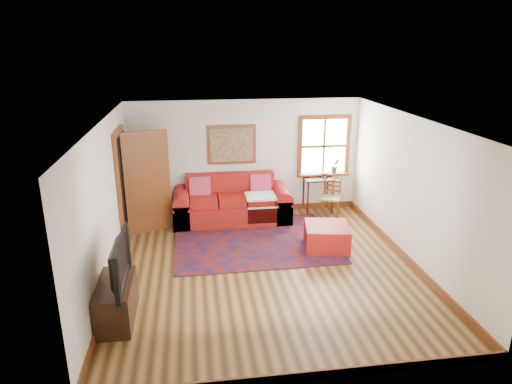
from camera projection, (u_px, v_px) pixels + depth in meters
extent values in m
plane|color=#402611|center=(265.00, 268.00, 7.74)|extent=(5.50, 5.50, 0.00)
cube|color=silver|center=(245.00, 157.00, 9.93)|extent=(5.00, 0.04, 2.50)
cube|color=silver|center=(308.00, 283.00, 4.76)|extent=(5.00, 0.04, 2.50)
cube|color=silver|center=(106.00, 206.00, 7.01)|extent=(0.04, 5.50, 2.50)
cube|color=silver|center=(412.00, 191.00, 7.68)|extent=(0.04, 5.50, 2.50)
cube|color=white|center=(266.00, 121.00, 6.95)|extent=(5.00, 5.50, 0.04)
cube|color=brown|center=(246.00, 209.00, 10.29)|extent=(5.00, 0.03, 0.12)
cube|color=brown|center=(114.00, 275.00, 7.38)|extent=(0.03, 5.50, 0.12)
cube|color=brown|center=(404.00, 255.00, 8.05)|extent=(0.03, 5.50, 0.12)
cube|color=white|center=(324.00, 146.00, 10.09)|extent=(1.00, 0.02, 1.20)
cube|color=brown|center=(325.00, 117.00, 9.87)|extent=(1.18, 0.06, 0.09)
cube|color=brown|center=(323.00, 174.00, 10.28)|extent=(1.18, 0.06, 0.09)
cube|color=brown|center=(300.00, 147.00, 10.00)|extent=(0.09, 0.06, 1.20)
cube|color=brown|center=(348.00, 145.00, 10.15)|extent=(0.09, 0.06, 1.20)
cube|color=brown|center=(324.00, 146.00, 10.07)|extent=(1.00, 0.04, 0.05)
cube|color=brown|center=(324.00, 174.00, 10.20)|extent=(1.15, 0.20, 0.04)
imported|color=#236423|center=(335.00, 166.00, 10.16)|extent=(0.18, 0.15, 0.33)
cube|color=black|center=(122.00, 188.00, 8.58)|extent=(0.02, 0.90, 2.05)
cube|color=brown|center=(120.00, 196.00, 8.12)|extent=(0.06, 0.09, 2.05)
cube|color=brown|center=(127.00, 181.00, 9.05)|extent=(0.06, 0.09, 2.05)
cube|color=brown|center=(118.00, 132.00, 8.25)|extent=(0.06, 1.08, 0.09)
cube|color=brown|center=(147.00, 183.00, 8.92)|extent=(0.86, 0.35, 2.05)
cube|color=silver|center=(147.00, 178.00, 8.89)|extent=(0.56, 0.22, 1.33)
cube|color=brown|center=(232.00, 145.00, 9.77)|extent=(1.05, 0.04, 0.85)
cube|color=tan|center=(232.00, 145.00, 9.74)|extent=(0.92, 0.03, 0.72)
cube|color=#5D140D|center=(255.00, 241.00, 8.77)|extent=(3.06, 2.46, 0.02)
cube|color=maroon|center=(232.00, 211.00, 9.70)|extent=(2.45, 1.01, 0.43)
cube|color=maroon|center=(230.00, 185.00, 9.90)|extent=(1.90, 0.28, 0.53)
cube|color=maroon|center=(182.00, 212.00, 9.55)|extent=(0.34, 1.01, 0.53)
cube|color=maroon|center=(280.00, 207.00, 9.83)|extent=(0.34, 1.01, 0.53)
cube|color=red|center=(200.00, 187.00, 9.64)|extent=(0.45, 0.22, 0.46)
cube|color=red|center=(261.00, 185.00, 9.81)|extent=(0.45, 0.22, 0.46)
cube|color=silver|center=(261.00, 196.00, 9.48)|extent=(0.62, 0.56, 0.04)
cube|color=maroon|center=(327.00, 237.00, 8.41)|extent=(0.91, 0.91, 0.45)
cube|color=black|center=(318.00, 178.00, 10.09)|extent=(0.66, 0.49, 0.04)
cylinder|color=black|center=(308.00, 199.00, 9.98)|extent=(0.04, 0.04, 0.75)
cylinder|color=black|center=(332.00, 198.00, 10.06)|extent=(0.04, 0.04, 0.75)
cylinder|color=black|center=(303.00, 193.00, 10.37)|extent=(0.04, 0.04, 0.75)
cylinder|color=black|center=(327.00, 192.00, 10.45)|extent=(0.04, 0.04, 0.75)
cube|color=tan|center=(331.00, 198.00, 9.89)|extent=(0.52, 0.51, 0.04)
cylinder|color=brown|center=(322.00, 209.00, 9.86)|extent=(0.04, 0.04, 0.40)
cylinder|color=brown|center=(337.00, 211.00, 9.77)|extent=(0.04, 0.04, 0.40)
cylinder|color=brown|center=(324.00, 195.00, 10.08)|extent=(0.04, 0.04, 0.85)
cylinder|color=brown|center=(340.00, 196.00, 9.99)|extent=(0.04, 0.04, 0.85)
cube|color=brown|center=(332.00, 186.00, 9.96)|extent=(0.32, 0.17, 0.25)
cube|color=black|center=(117.00, 301.00, 6.22)|extent=(0.46, 1.02, 0.56)
imported|color=black|center=(113.00, 263.00, 5.99)|extent=(0.15, 1.14, 0.66)
cylinder|color=silver|center=(122.00, 264.00, 6.46)|extent=(0.12, 0.12, 0.18)
cylinder|color=#FFA53F|center=(122.00, 266.00, 6.47)|extent=(0.07, 0.07, 0.12)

